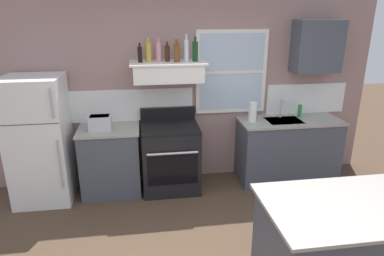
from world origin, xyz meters
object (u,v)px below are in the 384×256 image
at_px(kitchen_island, 344,251).
at_px(bottle_balsamic_dark, 140,54).
at_px(toaster, 100,123).
at_px(bottle_champagne_gold_foil, 148,52).
at_px(refrigerator, 40,140).
at_px(bottle_rose_pink, 159,51).
at_px(bottle_brown_stout, 167,53).
at_px(bottle_dark_green_wine, 195,51).
at_px(stove_range, 170,157).
at_px(bottle_amber_wine, 177,52).
at_px(paper_towel_roll, 253,112).
at_px(dish_soap_bottle, 300,111).
at_px(bottle_clear_tall, 186,50).

bearing_deg(kitchen_island, bottle_balsamic_dark, 125.84).
bearing_deg(bottle_balsamic_dark, toaster, -168.31).
height_order(bottle_champagne_gold_foil, kitchen_island, bottle_champagne_gold_foil).
bearing_deg(refrigerator, bottle_rose_pink, 5.45).
height_order(bottle_brown_stout, bottle_dark_green_wine, bottle_dark_green_wine).
distance_m(stove_range, bottle_champagne_gold_foil, 1.43).
bearing_deg(bottle_amber_wine, paper_towel_roll, -0.43).
distance_m(stove_range, kitchen_island, 2.49).
relative_size(bottle_amber_wine, kitchen_island, 0.20).
bearing_deg(refrigerator, toaster, 0.14).
relative_size(bottle_champagne_gold_foil, bottle_brown_stout, 1.22).
bearing_deg(refrigerator, dish_soap_bottle, 2.60).
relative_size(bottle_dark_green_wine, kitchen_island, 0.22).
relative_size(bottle_balsamic_dark, bottle_amber_wine, 0.85).
height_order(bottle_champagne_gold_foil, bottle_rose_pink, bottle_rose_pink).
xyz_separation_m(refrigerator, paper_towel_roll, (2.80, 0.06, 0.23)).
bearing_deg(bottle_clear_tall, stove_range, -157.46).
bearing_deg(bottle_champagne_gold_foil, bottle_clear_tall, -2.61).
xyz_separation_m(bottle_rose_pink, kitchen_island, (1.38, -2.27, -1.42)).
xyz_separation_m(toaster, bottle_rose_pink, (0.78, 0.15, 0.86)).
xyz_separation_m(toaster, bottle_champagne_gold_foil, (0.65, 0.14, 0.86)).
bearing_deg(bottle_brown_stout, bottle_balsamic_dark, -174.07).
bearing_deg(bottle_rose_pink, bottle_champagne_gold_foil, -178.97).
height_order(toaster, bottle_rose_pink, bottle_rose_pink).
height_order(bottle_brown_stout, bottle_amber_wine, bottle_amber_wine).
relative_size(bottle_clear_tall, bottle_dark_green_wine, 1.11).
height_order(bottle_dark_green_wine, dish_soap_bottle, bottle_dark_green_wine).
xyz_separation_m(bottle_amber_wine, bottle_clear_tall, (0.13, 0.05, 0.02)).
distance_m(bottle_champagne_gold_foil, bottle_rose_pink, 0.13).
height_order(bottle_balsamic_dark, bottle_rose_pink, bottle_rose_pink).
distance_m(bottle_brown_stout, bottle_clear_tall, 0.25).
xyz_separation_m(refrigerator, toaster, (0.76, 0.00, 0.20)).
bearing_deg(bottle_amber_wine, bottle_rose_pink, 160.49).
bearing_deg(kitchen_island, toaster, 135.51).
xyz_separation_m(paper_towel_roll, dish_soap_bottle, (0.73, 0.10, -0.04)).
height_order(refrigerator, bottle_brown_stout, bottle_brown_stout).
xyz_separation_m(toaster, stove_range, (0.89, 0.02, -0.54)).
distance_m(refrigerator, paper_towel_roll, 2.81).
relative_size(bottle_amber_wine, paper_towel_roll, 1.05).
bearing_deg(dish_soap_bottle, kitchen_island, -105.02).
xyz_separation_m(stove_range, dish_soap_bottle, (1.88, 0.14, 0.54)).
bearing_deg(paper_towel_roll, bottle_brown_stout, 175.50).
bearing_deg(bottle_balsamic_dark, refrigerator, -174.97).
bearing_deg(bottle_balsamic_dark, bottle_clear_tall, 0.78).
height_order(bottle_rose_pink, bottle_amber_wine, bottle_rose_pink).
bearing_deg(dish_soap_bottle, bottle_clear_tall, -178.69).
relative_size(bottle_dark_green_wine, dish_soap_bottle, 1.71).
bearing_deg(toaster, bottle_amber_wine, 3.77).
xyz_separation_m(bottle_champagne_gold_foil, bottle_dark_green_wine, (0.59, -0.05, 0.00)).
bearing_deg(bottle_champagne_gold_foil, toaster, -167.68).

